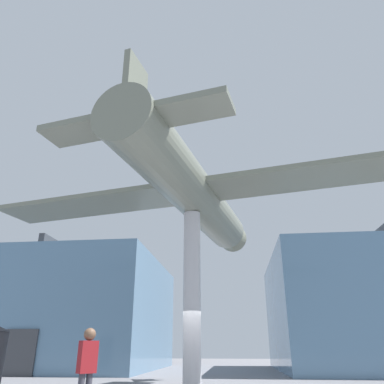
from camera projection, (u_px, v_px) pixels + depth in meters
name	position (u px, v px, depth m)	size (l,w,h in m)	color
glass_pavilion_left	(75.00, 314.00, 26.58)	(11.91, 13.32, 7.73)	slate
glass_pavilion_right	(366.00, 311.00, 24.51)	(11.91, 13.32, 7.73)	slate
support_pylon_central	(192.00, 297.00, 12.43)	(0.58, 0.58, 5.90)	#B7B7BC
suspended_airplane	(194.00, 194.00, 14.12)	(16.46, 12.82, 2.87)	slate
visitor_person	(87.00, 364.00, 8.39)	(0.43, 0.44, 1.83)	#383842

